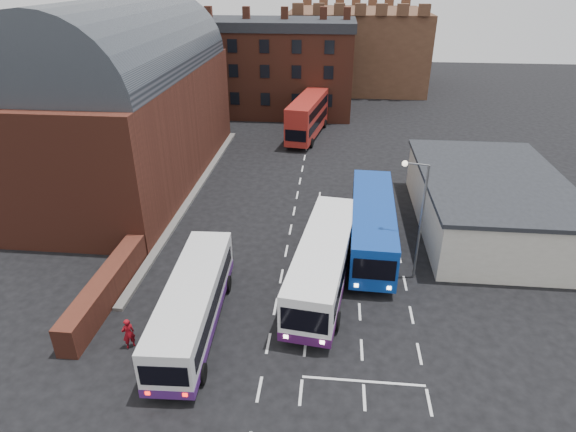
# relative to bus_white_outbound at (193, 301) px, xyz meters

# --- Properties ---
(ground) EXTENTS (180.00, 180.00, 0.00)m
(ground) POSITION_rel_bus_white_outbound_xyz_m (4.26, -0.12, -1.80)
(ground) COLOR black
(railway_station) EXTENTS (12.00, 28.00, 16.00)m
(railway_station) POSITION_rel_bus_white_outbound_xyz_m (-11.24, 20.88, 5.84)
(railway_station) COLOR #602B1E
(railway_station) RESTS_ON ground
(forecourt_wall) EXTENTS (1.20, 10.00, 1.80)m
(forecourt_wall) POSITION_rel_bus_white_outbound_xyz_m (-5.94, 1.88, -0.90)
(forecourt_wall) COLOR #602B1E
(forecourt_wall) RESTS_ON ground
(cream_building) EXTENTS (10.40, 16.40, 4.25)m
(cream_building) POSITION_rel_bus_white_outbound_xyz_m (19.26, 13.88, 0.36)
(cream_building) COLOR beige
(cream_building) RESTS_ON ground
(brick_terrace) EXTENTS (22.00, 10.00, 11.00)m
(brick_terrace) POSITION_rel_bus_white_outbound_xyz_m (-1.74, 45.88, 3.70)
(brick_terrace) COLOR brown
(brick_terrace) RESTS_ON ground
(castle_keep) EXTENTS (22.00, 22.00, 12.00)m
(castle_keep) POSITION_rel_bus_white_outbound_xyz_m (10.26, 65.88, 4.20)
(castle_keep) COLOR brown
(castle_keep) RESTS_ON ground
(bus_white_outbound) EXTENTS (3.19, 11.25, 3.04)m
(bus_white_outbound) POSITION_rel_bus_white_outbound_xyz_m (0.00, 0.00, 0.00)
(bus_white_outbound) COLOR silver
(bus_white_outbound) RESTS_ON ground
(bus_white_inbound) EXTENTS (4.35, 12.63, 3.38)m
(bus_white_inbound) POSITION_rel_bus_white_outbound_xyz_m (6.99, 4.68, 0.20)
(bus_white_inbound) COLOR white
(bus_white_inbound) RESTS_ON ground
(bus_blue) EXTENTS (3.57, 12.73, 3.44)m
(bus_blue) POSITION_rel_bus_white_outbound_xyz_m (10.26, 9.84, 0.24)
(bus_blue) COLOR #0D3798
(bus_blue) RESTS_ON ground
(bus_red_double) EXTENTS (4.49, 11.94, 4.66)m
(bus_red_double) POSITION_rel_bus_white_outbound_xyz_m (4.10, 35.11, 0.68)
(bus_red_double) COLOR #AA261F
(bus_red_double) RESTS_ON ground
(street_lamp) EXTENTS (1.59, 0.55, 7.96)m
(street_lamp) POSITION_rel_bus_white_outbound_xyz_m (12.59, 6.27, 3.00)
(street_lamp) COLOR #5D5E60
(street_lamp) RESTS_ON ground
(pedestrian_red) EXTENTS (0.78, 0.77, 1.82)m
(pedestrian_red) POSITION_rel_bus_white_outbound_xyz_m (-3.03, -1.89, -0.89)
(pedestrian_red) COLOR maroon
(pedestrian_red) RESTS_ON ground
(pedestrian_beige) EXTENTS (0.88, 0.71, 1.69)m
(pedestrian_beige) POSITION_rel_bus_white_outbound_xyz_m (-1.04, -1.86, -0.95)
(pedestrian_beige) COLOR beige
(pedestrian_beige) RESTS_ON ground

